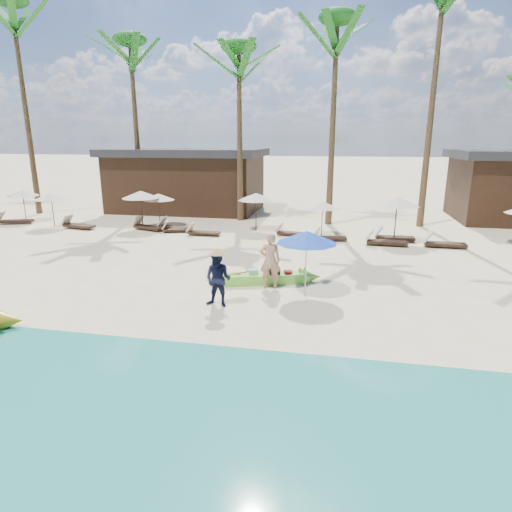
# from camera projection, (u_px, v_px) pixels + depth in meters

# --- Properties ---
(ground) EXTENTS (240.00, 240.00, 0.00)m
(ground) POSITION_uv_depth(u_px,v_px,m) (241.00, 308.00, 12.94)
(ground) COLOR beige
(ground) RESTS_ON ground
(wet_sand_strip) EXTENTS (240.00, 4.50, 0.01)m
(wet_sand_strip) POSITION_uv_depth(u_px,v_px,m) (181.00, 405.00, 8.21)
(wet_sand_strip) COLOR tan
(wet_sand_strip) RESTS_ON ground
(green_canoe) EXTENTS (4.47, 1.65, 0.58)m
(green_canoe) POSITION_uv_depth(u_px,v_px,m) (264.00, 278.00, 15.14)
(green_canoe) COLOR #7DE345
(green_canoe) RESTS_ON ground
(tourist) EXTENTS (0.78, 0.59, 1.93)m
(tourist) POSITION_uv_depth(u_px,v_px,m) (270.00, 260.00, 14.51)
(tourist) COLOR tan
(tourist) RESTS_ON ground
(vendor_green) EXTENTS (0.91, 0.76, 1.72)m
(vendor_green) POSITION_uv_depth(u_px,v_px,m) (218.00, 279.00, 12.89)
(vendor_green) COLOR #131736
(vendor_green) RESTS_ON ground
(blue_umbrella) EXTENTS (1.97, 1.97, 2.12)m
(blue_umbrella) POSITION_uv_depth(u_px,v_px,m) (307.00, 237.00, 13.68)
(blue_umbrella) COLOR #99999E
(blue_umbrella) RESTS_ON ground
(resort_parasol_1) EXTENTS (1.89, 1.89, 1.95)m
(resort_parasol_1) POSITION_uv_depth(u_px,v_px,m) (22.00, 193.00, 26.22)
(resort_parasol_1) COLOR #341F15
(resort_parasol_1) RESTS_ON ground
(resort_parasol_2) EXTENTS (1.90, 1.90, 1.96)m
(resort_parasol_2) POSITION_uv_depth(u_px,v_px,m) (51.00, 196.00, 24.63)
(resort_parasol_2) COLOR #341F15
(resort_parasol_2) RESTS_ON ground
(lounger_2_left) EXTENTS (2.07, 1.23, 0.67)m
(lounger_2_left) POSITION_uv_depth(u_px,v_px,m) (13.00, 220.00, 25.75)
(lounger_2_left) COLOR #341F15
(lounger_2_left) RESTS_ON ground
(resort_parasol_3) EXTENTS (2.09, 2.09, 2.15)m
(resort_parasol_3) POSITION_uv_depth(u_px,v_px,m) (141.00, 195.00, 24.00)
(resort_parasol_3) COLOR #341F15
(resort_parasol_3) RESTS_ON ground
(lounger_3_left) EXTENTS (2.07, 0.95, 0.68)m
(lounger_3_left) POSITION_uv_depth(u_px,v_px,m) (77.00, 225.00, 24.42)
(lounger_3_left) COLOR #341F15
(lounger_3_left) RESTS_ON ground
(lounger_3_right) EXTENTS (2.02, 1.18, 0.66)m
(lounger_3_right) POSITION_uv_depth(u_px,v_px,m) (147.00, 226.00, 24.05)
(lounger_3_right) COLOR #341F15
(lounger_3_right) RESTS_ON ground
(resort_parasol_4) EXTENTS (1.87, 1.87, 1.92)m
(resort_parasol_4) POSITION_uv_depth(u_px,v_px,m) (158.00, 197.00, 24.62)
(resort_parasol_4) COLOR #341F15
(resort_parasol_4) RESTS_ON ground
(lounger_4_left) EXTENTS (1.96, 0.76, 0.65)m
(lounger_4_left) POSITION_uv_depth(u_px,v_px,m) (173.00, 226.00, 23.97)
(lounger_4_left) COLOR #341F15
(lounger_4_left) RESTS_ON ground
(lounger_4_right) EXTENTS (1.76, 0.98, 0.57)m
(lounger_4_right) POSITION_uv_depth(u_px,v_px,m) (176.00, 229.00, 23.46)
(lounger_4_right) COLOR #341F15
(lounger_4_right) RESTS_ON ground
(resort_parasol_5) EXTENTS (2.03, 2.03, 2.09)m
(resort_parasol_5) POSITION_uv_depth(u_px,v_px,m) (256.00, 197.00, 23.52)
(resort_parasol_5) COLOR #341F15
(resort_parasol_5) RESTS_ON ground
(lounger_5_left) EXTENTS (1.78, 0.57, 0.60)m
(lounger_5_left) POSITION_uv_depth(u_px,v_px,m) (202.00, 232.00, 22.70)
(lounger_5_left) COLOR #341F15
(lounger_5_left) RESTS_ON ground
(resort_parasol_6) EXTENTS (1.78, 1.78, 1.83)m
(resort_parasol_6) POSITION_uv_depth(u_px,v_px,m) (323.00, 205.00, 22.12)
(resort_parasol_6) COLOR #341F15
(resort_parasol_6) RESTS_ON ground
(lounger_6_left) EXTENTS (1.71, 0.74, 0.56)m
(lounger_6_left) POSITION_uv_depth(u_px,v_px,m) (290.00, 232.00, 22.64)
(lounger_6_left) COLOR #341F15
(lounger_6_left) RESTS_ON ground
(lounger_6_right) EXTENTS (1.73, 0.69, 0.57)m
(lounger_6_right) POSITION_uv_depth(u_px,v_px,m) (328.00, 237.00, 21.51)
(lounger_6_right) COLOR #341F15
(lounger_6_right) RESTS_ON ground
(resort_parasol_7) EXTENTS (2.17, 2.17, 2.24)m
(resort_parasol_7) POSITION_uv_depth(u_px,v_px,m) (397.00, 201.00, 20.84)
(resort_parasol_7) COLOR #341F15
(resort_parasol_7) RESTS_ON ground
(lounger_7_left) EXTENTS (2.00, 0.67, 0.67)m
(lounger_7_left) POSITION_uv_depth(u_px,v_px,m) (384.00, 241.00, 20.54)
(lounger_7_left) COLOR #341F15
(lounger_7_left) RESTS_ON ground
(lounger_7_right) EXTENTS (1.99, 0.66, 0.67)m
(lounger_7_right) POSITION_uv_depth(u_px,v_px,m) (392.00, 237.00, 21.43)
(lounger_7_right) COLOR #341F15
(lounger_7_right) RESTS_ON ground
(lounger_8_left) EXTENTS (1.97, 0.65, 0.66)m
(lounger_8_left) POSITION_uv_depth(u_px,v_px,m) (442.00, 243.00, 20.16)
(lounger_8_left) COLOR #341F15
(lounger_8_left) RESTS_ON ground
(palm_1) EXTENTS (2.08, 2.08, 13.60)m
(palm_1) POSITION_uv_depth(u_px,v_px,m) (16.00, 42.00, 26.69)
(palm_1) COLOR brown
(palm_1) RESTS_ON ground
(palm_2) EXTENTS (2.08, 2.08, 11.33)m
(palm_2) POSITION_uv_depth(u_px,v_px,m) (132.00, 69.00, 26.74)
(palm_2) COLOR brown
(palm_2) RESTS_ON ground
(palm_3) EXTENTS (2.08, 2.08, 10.52)m
(palm_3) POSITION_uv_depth(u_px,v_px,m) (239.00, 74.00, 24.81)
(palm_3) COLOR brown
(palm_3) RESTS_ON ground
(palm_4) EXTENTS (2.08, 2.08, 11.70)m
(palm_4) POSITION_uv_depth(u_px,v_px,m) (336.00, 54.00, 23.30)
(palm_4) COLOR brown
(palm_4) RESTS_ON ground
(palm_5) EXTENTS (2.08, 2.08, 13.60)m
(palm_5) POSITION_uv_depth(u_px,v_px,m) (440.00, 23.00, 22.29)
(palm_5) COLOR brown
(palm_5) RESTS_ON ground
(pavilion_west) EXTENTS (10.80, 6.60, 4.30)m
(pavilion_west) POSITION_uv_depth(u_px,v_px,m) (187.00, 179.00, 30.42)
(pavilion_west) COLOR #341F15
(pavilion_west) RESTS_ON ground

